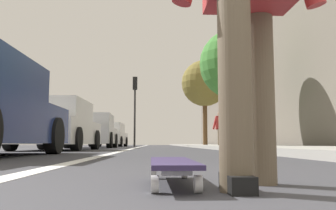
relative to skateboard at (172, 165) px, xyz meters
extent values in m
plane|color=#38383D|center=(9.12, -0.25, -0.09)|extent=(80.00, 80.00, 0.00)
cube|color=silver|center=(19.12, 0.91, -0.09)|extent=(52.00, 0.16, 0.01)
cube|color=#9E9B93|center=(17.12, -3.40, -0.03)|extent=(52.00, 3.20, 0.12)
cube|color=#6A6157|center=(21.12, -6.03, 4.53)|extent=(40.00, 1.20, 9.25)
cylinder|color=white|center=(0.30, 0.09, -0.06)|extent=(0.07, 0.03, 0.07)
cylinder|color=white|center=(0.30, -0.08, -0.06)|extent=(0.07, 0.03, 0.07)
cylinder|color=white|center=(-0.30, 0.08, -0.06)|extent=(0.07, 0.03, 0.07)
cylinder|color=white|center=(-0.30, -0.09, -0.06)|extent=(0.07, 0.03, 0.07)
cube|color=silver|center=(0.30, 0.00, -0.01)|extent=(0.06, 0.12, 0.02)
cube|color=silver|center=(-0.30, 0.00, -0.01)|extent=(0.06, 0.12, 0.02)
cube|color=#33284C|center=(0.00, 0.00, 0.01)|extent=(0.84, 0.21, 0.02)
cylinder|color=brown|center=(-0.27, -0.25, 0.32)|extent=(0.14, 0.14, 0.82)
cylinder|color=brown|center=(-0.01, -0.43, 0.32)|extent=(0.14, 0.14, 0.82)
cube|color=black|center=(-0.27, -0.25, -0.06)|extent=(0.26, 0.10, 0.07)
cube|color=#4C606B|center=(4.85, 2.83, 1.10)|extent=(0.06, 1.62, 0.51)
cylinder|color=black|center=(5.15, 1.95, 0.24)|extent=(0.68, 0.23, 0.68)
cube|color=silver|center=(9.27, 2.96, 0.43)|extent=(4.10, 1.96, 0.70)
cube|color=silver|center=(9.12, 2.96, 1.08)|extent=(2.28, 1.75, 0.60)
cube|color=#4C606B|center=(10.23, 2.92, 1.08)|extent=(0.10, 1.60, 0.51)
cylinder|color=black|center=(10.55, 3.78, 0.22)|extent=(0.64, 0.24, 0.63)
cylinder|color=black|center=(10.49, 2.05, 0.22)|extent=(0.64, 0.24, 0.63)
cylinder|color=black|center=(8.05, 3.87, 0.22)|extent=(0.64, 0.24, 0.63)
cylinder|color=black|center=(7.99, 2.14, 0.22)|extent=(0.64, 0.24, 0.63)
cube|color=#B7B7BC|center=(14.85, 2.84, 0.45)|extent=(4.23, 1.91, 0.70)
cube|color=#B7B7BC|center=(14.70, 2.84, 1.10)|extent=(2.34, 1.72, 0.60)
cube|color=#4C606B|center=(15.85, 2.86, 1.10)|extent=(0.08, 1.60, 0.51)
cylinder|color=black|center=(16.13, 3.73, 0.24)|extent=(0.68, 0.23, 0.67)
cylinder|color=black|center=(16.17, 2.00, 0.24)|extent=(0.68, 0.23, 0.67)
cylinder|color=black|center=(13.53, 3.67, 0.24)|extent=(0.68, 0.23, 0.67)
cylinder|color=black|center=(13.57, 1.95, 0.24)|extent=(0.68, 0.23, 0.67)
cube|color=silver|center=(21.58, 2.93, 0.43)|extent=(4.27, 2.03, 0.70)
cube|color=silver|center=(21.43, 2.94, 1.08)|extent=(2.38, 1.80, 0.60)
cube|color=#4C606B|center=(22.58, 2.89, 1.08)|extent=(0.11, 1.62, 0.51)
cylinder|color=black|center=(22.91, 3.75, 0.22)|extent=(0.63, 0.25, 0.62)
cylinder|color=black|center=(22.84, 2.00, 0.22)|extent=(0.63, 0.25, 0.62)
cylinder|color=black|center=(20.32, 3.87, 0.22)|extent=(0.63, 0.25, 0.62)
cylinder|color=black|center=(20.24, 2.12, 0.22)|extent=(0.63, 0.25, 0.62)
cylinder|color=#2D2D2D|center=(20.99, 1.31, 1.69)|extent=(0.12, 0.12, 3.56)
cube|color=black|center=(20.99, 1.31, 3.87)|extent=(0.24, 0.28, 0.80)
sphere|color=red|center=(21.12, 1.31, 4.13)|extent=(0.16, 0.16, 0.16)
sphere|color=#392907|center=(21.12, 1.31, 3.87)|extent=(0.16, 0.16, 0.16)
sphere|color=black|center=(21.12, 1.31, 3.61)|extent=(0.16, 0.16, 0.16)
cylinder|color=brown|center=(11.98, -3.00, 1.05)|extent=(0.21, 0.21, 2.29)
sphere|color=#3D7F33|center=(11.98, -3.00, 3.15)|extent=(2.71, 2.71, 2.71)
cylinder|color=brown|center=(20.40, -3.00, 1.36)|extent=(0.27, 0.27, 2.90)
sphere|color=olive|center=(20.40, -3.00, 3.81)|extent=(2.85, 2.85, 2.85)
cylinder|color=brown|center=(14.28, -2.90, 0.31)|extent=(0.14, 0.14, 0.81)
cylinder|color=brown|center=(14.02, -2.72, 0.31)|extent=(0.14, 0.14, 0.81)
cube|color=black|center=(14.28, -2.90, -0.06)|extent=(0.26, 0.10, 0.07)
cube|color=#B22D2D|center=(14.16, -2.80, 1.01)|extent=(0.24, 0.39, 0.59)
cylinder|color=#B22D2D|center=(14.16, -3.04, 1.01)|extent=(0.09, 0.23, 0.59)
cylinder|color=#B22D2D|center=(14.16, -2.56, 1.01)|extent=(0.09, 0.23, 0.59)
sphere|color=#936B4C|center=(14.16, -2.80, 1.41)|extent=(0.22, 0.22, 0.22)
camera|label=1|loc=(-1.75, 0.08, 0.10)|focal=39.12mm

